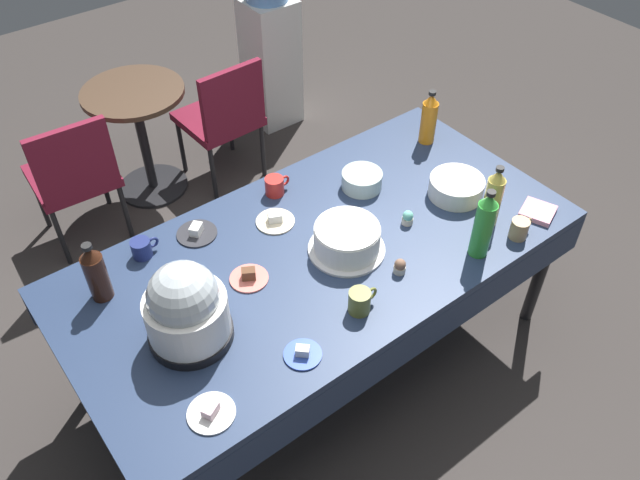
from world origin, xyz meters
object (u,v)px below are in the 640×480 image
at_px(round_cafe_table, 139,123).
at_px(cupcake_lemon, 198,277).
at_px(glass_salad_bowl, 362,180).
at_px(maroon_chair_right, 224,115).
at_px(dessert_plate_charcoal, 197,232).
at_px(coffee_mug_red, 275,186).
at_px(soda_bottle_ginger_ale, 493,198).
at_px(water_cooler, 270,44).
at_px(maroon_chair_left, 74,173).
at_px(coffee_mug_olive, 360,301).
at_px(slow_cooker, 186,309).
at_px(soda_bottle_lime_soda, 484,225).
at_px(dessert_plate_cream, 275,220).
at_px(ceramic_snack_bowl, 456,187).
at_px(potluck_table, 320,259).
at_px(frosted_layer_cake, 347,239).
at_px(dessert_plate_white, 211,412).
at_px(coffee_mug_navy, 142,248).
at_px(soda_bottle_orange_juice, 429,119).
at_px(coffee_mug_tan, 520,229).
at_px(dessert_plate_coral, 249,277).
at_px(dessert_plate_cobalt, 303,353).
at_px(cupcake_cocoa, 408,218).
at_px(soda_bottle_cola, 96,273).
at_px(cupcake_berry, 400,266).

bearing_deg(round_cafe_table, cupcake_lemon, -106.10).
relative_size(glass_salad_bowl, maroon_chair_right, 0.22).
relative_size(dessert_plate_charcoal, cupcake_lemon, 2.61).
bearing_deg(coffee_mug_red, soda_bottle_ginger_ale, -49.44).
height_order(glass_salad_bowl, water_cooler, water_cooler).
bearing_deg(maroon_chair_left, coffee_mug_olive, -75.78).
xyz_separation_m(slow_cooker, soda_bottle_lime_soda, (1.18, -0.34, -0.00)).
relative_size(dessert_plate_cream, coffee_mug_olive, 1.33).
bearing_deg(cupcake_lemon, soda_bottle_lime_soda, -29.06).
bearing_deg(ceramic_snack_bowl, potluck_table, 172.11).
height_order(frosted_layer_cake, dessert_plate_white, frosted_layer_cake).
relative_size(potluck_table, maroon_chair_left, 2.59).
xyz_separation_m(coffee_mug_red, maroon_chair_left, (-0.61, 1.08, -0.30)).
bearing_deg(coffee_mug_navy, slow_cooker, -95.75).
xyz_separation_m(soda_bottle_orange_juice, coffee_mug_olive, (-0.99, -0.66, -0.08)).
height_order(ceramic_snack_bowl, soda_bottle_orange_juice, soda_bottle_orange_juice).
distance_m(dessert_plate_white, coffee_mug_tan, 1.50).
relative_size(dessert_plate_cream, dessert_plate_coral, 1.09).
bearing_deg(cupcake_lemon, dessert_plate_cobalt, -77.56).
distance_m(dessert_plate_coral, cupcake_lemon, 0.20).
distance_m(ceramic_snack_bowl, cupcake_cocoa, 0.31).
xyz_separation_m(potluck_table, cupcake_cocoa, (0.40, -0.11, 0.09)).
xyz_separation_m(dessert_plate_white, cupcake_lemon, (0.27, 0.55, 0.02)).
bearing_deg(ceramic_snack_bowl, glass_salad_bowl, 134.71).
bearing_deg(soda_bottle_cola, soda_bottle_orange_juice, -0.57).
distance_m(cupcake_berry, soda_bottle_orange_juice, 0.95).
xyz_separation_m(maroon_chair_left, maroon_chair_right, (0.96, -0.00, 0.00)).
bearing_deg(glass_salad_bowl, coffee_mug_red, 149.03).
relative_size(dessert_plate_cream, soda_bottle_ginger_ale, 0.57).
bearing_deg(coffee_mug_olive, dessert_plate_coral, 122.46).
bearing_deg(cupcake_lemon, round_cafe_table, 73.90).
bearing_deg(water_cooler, dessert_plate_white, -127.91).
relative_size(potluck_table, coffee_mug_red, 17.22).
xyz_separation_m(glass_salad_bowl, cupcake_berry, (-0.23, -0.52, -0.01)).
bearing_deg(cupcake_lemon, frosted_layer_cake, -20.41).
distance_m(coffee_mug_tan, round_cafe_table, 2.33).
bearing_deg(water_cooler, maroon_chair_left, -165.14).
relative_size(dessert_plate_charcoal, round_cafe_table, 0.24).
xyz_separation_m(dessert_plate_white, cupcake_berry, (0.95, 0.10, 0.02)).
relative_size(glass_salad_bowl, ceramic_snack_bowl, 0.76).
bearing_deg(potluck_table, dessert_plate_cream, 102.36).
relative_size(cupcake_cocoa, soda_bottle_orange_juice, 0.23).
xyz_separation_m(dessert_plate_cobalt, soda_bottle_cola, (-0.45, 0.71, 0.12)).
height_order(soda_bottle_orange_juice, soda_bottle_lime_soda, soda_bottle_lime_soda).
height_order(dessert_plate_cream, dessert_plate_coral, dessert_plate_coral).
bearing_deg(dessert_plate_white, water_cooler, 52.09).
bearing_deg(dessert_plate_cream, slow_cooker, -151.27).
xyz_separation_m(dessert_plate_white, maroon_chair_right, (1.17, 1.90, -0.27)).
xyz_separation_m(slow_cooker, round_cafe_table, (0.61, 1.80, -0.41)).
xyz_separation_m(soda_bottle_cola, coffee_mug_olive, (0.76, -0.67, -0.08)).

